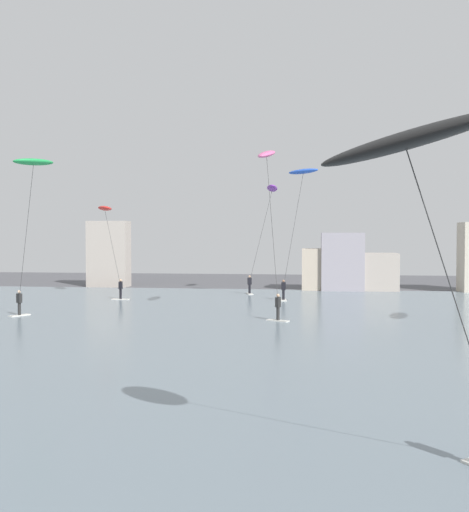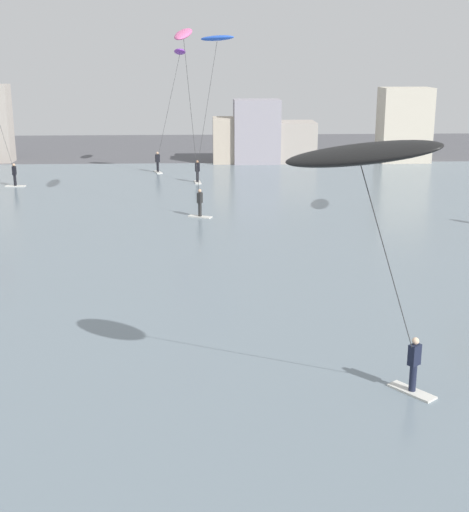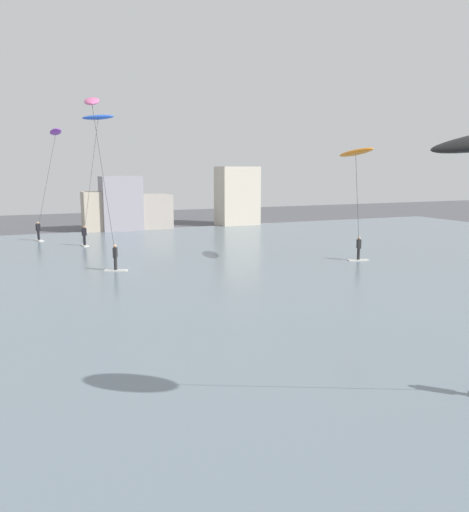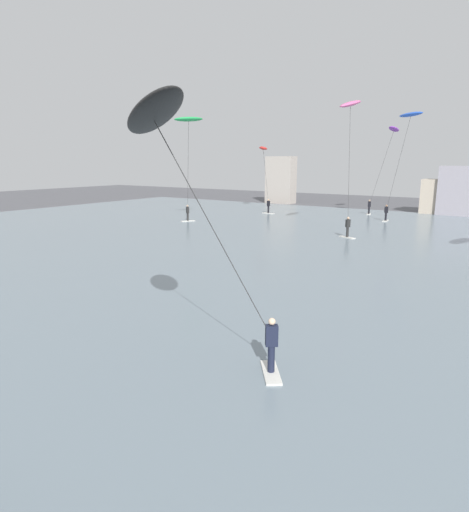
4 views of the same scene
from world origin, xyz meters
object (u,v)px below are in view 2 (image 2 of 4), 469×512
kitesurfer_purple (177,65)px  kitesurfer_black (364,172)px  kitesurfer_pink (185,55)px  kitesurfer_blue (214,58)px

kitesurfer_purple → kitesurfer_black: kitesurfer_purple is taller
kitesurfer_pink → kitesurfer_blue: size_ratio=1.02×
kitesurfer_purple → kitesurfer_blue: kitesurfer_blue is taller
kitesurfer_pink → kitesurfer_purple: kitesurfer_pink is taller
kitesurfer_black → kitesurfer_blue: size_ratio=0.72×
kitesurfer_pink → kitesurfer_purple: (-0.97, 15.84, -0.81)m
kitesurfer_black → kitesurfer_blue: kitesurfer_blue is taller
kitesurfer_pink → kitesurfer_blue: kitesurfer_pink is taller
kitesurfer_pink → kitesurfer_black: bearing=-79.9°
kitesurfer_blue → kitesurfer_purple: bearing=118.6°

